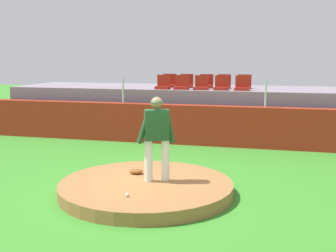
# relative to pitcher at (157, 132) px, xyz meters

# --- Properties ---
(ground_plane) EXTENTS (60.00, 60.00, 0.00)m
(ground_plane) POSITION_rel_pitcher_xyz_m (-0.20, -0.14, -1.31)
(ground_plane) COLOR #3A8C29
(pitchers_mound) EXTENTS (3.66, 3.66, 0.25)m
(pitchers_mound) POSITION_rel_pitcher_xyz_m (-0.20, -0.14, -1.18)
(pitchers_mound) COLOR #9D693B
(pitchers_mound) RESTS_ON ground_plane
(pitcher) EXTENTS (0.80, 0.44, 1.81)m
(pitcher) POSITION_rel_pitcher_xyz_m (0.00, 0.00, 0.00)
(pitcher) COLOR silver
(pitcher) RESTS_ON pitchers_mound
(baseball) EXTENTS (0.07, 0.07, 0.07)m
(baseball) POSITION_rel_pitcher_xyz_m (-0.26, -1.15, -1.01)
(baseball) COLOR white
(baseball) RESTS_ON pitchers_mound
(fielding_glove) EXTENTS (0.33, 0.24, 0.11)m
(fielding_glove) POSITION_rel_pitcher_xyz_m (-0.59, 0.39, -1.00)
(fielding_glove) COLOR brown
(fielding_glove) RESTS_ON pitchers_mound
(brick_barrier) EXTENTS (17.11, 0.40, 1.30)m
(brick_barrier) POSITION_rel_pitcher_xyz_m (-0.20, 5.12, -0.66)
(brick_barrier) COLOR #9C2917
(brick_barrier) RESTS_ON ground_plane
(fence_post_left) EXTENTS (0.06, 0.06, 0.85)m
(fence_post_left) POSITION_rel_pitcher_xyz_m (-2.66, 5.12, 0.42)
(fence_post_left) COLOR silver
(fence_post_left) RESTS_ON brick_barrier
(fence_post_right) EXTENTS (0.06, 0.06, 0.85)m
(fence_post_right) POSITION_rel_pitcher_xyz_m (2.03, 5.12, 0.42)
(fence_post_right) COLOR silver
(fence_post_right) RESTS_ON brick_barrier
(bleacher_platform) EXTENTS (14.59, 3.24, 1.71)m
(bleacher_platform) POSITION_rel_pitcher_xyz_m (-0.20, 7.42, -0.45)
(bleacher_platform) COLOR gray
(bleacher_platform) RESTS_ON ground_plane
(stadium_chair_0) EXTENTS (0.48, 0.44, 0.50)m
(stadium_chair_0) POSITION_rel_pitcher_xyz_m (-1.58, 6.30, 0.56)
(stadium_chair_0) COLOR maroon
(stadium_chair_0) RESTS_ON bleacher_platform
(stadium_chair_1) EXTENTS (0.48, 0.44, 0.50)m
(stadium_chair_1) POSITION_rel_pitcher_xyz_m (-0.90, 6.31, 0.56)
(stadium_chair_1) COLOR maroon
(stadium_chair_1) RESTS_ON bleacher_platform
(stadium_chair_2) EXTENTS (0.48, 0.44, 0.50)m
(stadium_chair_2) POSITION_rel_pitcher_xyz_m (-0.20, 6.33, 0.56)
(stadium_chair_2) COLOR maroon
(stadium_chair_2) RESTS_ON bleacher_platform
(stadium_chair_3) EXTENTS (0.48, 0.44, 0.50)m
(stadium_chair_3) POSITION_rel_pitcher_xyz_m (0.50, 6.35, 0.56)
(stadium_chair_3) COLOR maroon
(stadium_chair_3) RESTS_ON bleacher_platform
(stadium_chair_4) EXTENTS (0.48, 0.44, 0.50)m
(stadium_chair_4) POSITION_rel_pitcher_xyz_m (1.21, 6.34, 0.56)
(stadium_chair_4) COLOR maroon
(stadium_chair_4) RESTS_ON bleacher_platform
(stadium_chair_5) EXTENTS (0.48, 0.44, 0.50)m
(stadium_chair_5) POSITION_rel_pitcher_xyz_m (-1.59, 7.21, 0.56)
(stadium_chair_5) COLOR maroon
(stadium_chair_5) RESTS_ON bleacher_platform
(stadium_chair_6) EXTENTS (0.48, 0.44, 0.50)m
(stadium_chair_6) POSITION_rel_pitcher_xyz_m (-0.93, 7.21, 0.56)
(stadium_chair_6) COLOR maroon
(stadium_chair_6) RESTS_ON bleacher_platform
(stadium_chair_7) EXTENTS (0.48, 0.44, 0.50)m
(stadium_chair_7) POSITION_rel_pitcher_xyz_m (-0.18, 7.22, 0.56)
(stadium_chair_7) COLOR maroon
(stadium_chair_7) RESTS_ON bleacher_platform
(stadium_chair_8) EXTENTS (0.48, 0.44, 0.50)m
(stadium_chair_8) POSITION_rel_pitcher_xyz_m (0.47, 7.23, 0.56)
(stadium_chair_8) COLOR maroon
(stadium_chair_8) RESTS_ON bleacher_platform
(stadium_chair_9) EXTENTS (0.48, 0.44, 0.50)m
(stadium_chair_9) POSITION_rel_pitcher_xyz_m (1.21, 7.23, 0.56)
(stadium_chair_9) COLOR maroon
(stadium_chair_9) RESTS_ON bleacher_platform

